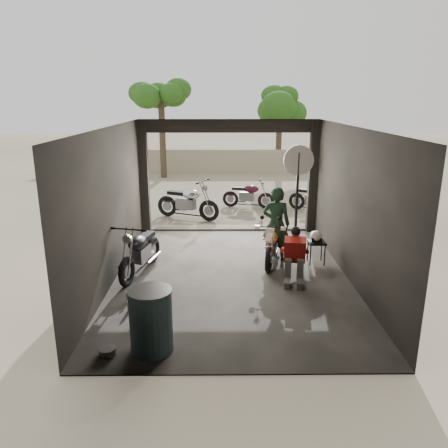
{
  "coord_description": "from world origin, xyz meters",
  "views": [
    {
      "loc": [
        -0.25,
        -8.79,
        3.74
      ],
      "look_at": [
        -0.16,
        0.6,
        1.03
      ],
      "focal_mm": 35.0,
      "sensor_mm": 36.0,
      "label": 1
    }
  ],
  "objects_px": {
    "stool": "(317,245)",
    "helmet": "(316,236)",
    "left_bike": "(140,248)",
    "outside_bike_b": "(248,193)",
    "main_bike": "(272,242)",
    "outside_bike_a": "(187,199)",
    "rider": "(276,224)",
    "outside_bike_c": "(315,196)",
    "sign_post": "(298,174)",
    "mechanic": "(295,258)",
    "oil_drum": "(151,321)"
  },
  "relations": [
    {
      "from": "main_bike",
      "to": "oil_drum",
      "type": "bearing_deg",
      "value": -108.13
    },
    {
      "from": "outside_bike_b",
      "to": "sign_post",
      "type": "height_order",
      "value": "sign_post"
    },
    {
      "from": "sign_post",
      "to": "mechanic",
      "type": "bearing_deg",
      "value": -106.4
    },
    {
      "from": "outside_bike_b",
      "to": "helmet",
      "type": "height_order",
      "value": "outside_bike_b"
    },
    {
      "from": "helmet",
      "to": "outside_bike_b",
      "type": "bearing_deg",
      "value": 101.34
    },
    {
      "from": "left_bike",
      "to": "outside_bike_a",
      "type": "relative_size",
      "value": 0.93
    },
    {
      "from": "main_bike",
      "to": "sign_post",
      "type": "height_order",
      "value": "sign_post"
    },
    {
      "from": "main_bike",
      "to": "helmet",
      "type": "bearing_deg",
      "value": 8.45
    },
    {
      "from": "left_bike",
      "to": "helmet",
      "type": "height_order",
      "value": "left_bike"
    },
    {
      "from": "outside_bike_b",
      "to": "left_bike",
      "type": "bearing_deg",
      "value": 169.48
    },
    {
      "from": "outside_bike_b",
      "to": "oil_drum",
      "type": "distance_m",
      "value": 9.35
    },
    {
      "from": "rider",
      "to": "stool",
      "type": "height_order",
      "value": "rider"
    },
    {
      "from": "outside_bike_b",
      "to": "helmet",
      "type": "bearing_deg",
      "value": -153.43
    },
    {
      "from": "helmet",
      "to": "outside_bike_a",
      "type": "bearing_deg",
      "value": 127.71
    },
    {
      "from": "rider",
      "to": "helmet",
      "type": "relative_size",
      "value": 6.0
    },
    {
      "from": "rider",
      "to": "stool",
      "type": "distance_m",
      "value": 1.05
    },
    {
      "from": "stool",
      "to": "outside_bike_b",
      "type": "bearing_deg",
      "value": 102.91
    },
    {
      "from": "left_bike",
      "to": "helmet",
      "type": "bearing_deg",
      "value": 21.6
    },
    {
      "from": "left_bike",
      "to": "outside_bike_a",
      "type": "bearing_deg",
      "value": 94.91
    },
    {
      "from": "outside_bike_b",
      "to": "mechanic",
      "type": "height_order",
      "value": "mechanic"
    },
    {
      "from": "outside_bike_c",
      "to": "rider",
      "type": "xyz_separation_m",
      "value": [
        -1.9,
        -4.59,
        0.34
      ]
    },
    {
      "from": "outside_bike_b",
      "to": "outside_bike_c",
      "type": "bearing_deg",
      "value": -91.2
    },
    {
      "from": "outside_bike_b",
      "to": "rider",
      "type": "relative_size",
      "value": 0.9
    },
    {
      "from": "outside_bike_b",
      "to": "rider",
      "type": "distance_m",
      "value": 5.22
    },
    {
      "from": "oil_drum",
      "to": "sign_post",
      "type": "bearing_deg",
      "value": 62.09
    },
    {
      "from": "outside_bike_c",
      "to": "stool",
      "type": "xyz_separation_m",
      "value": [
        -0.98,
        -4.86,
        -0.09
      ]
    },
    {
      "from": "left_bike",
      "to": "outside_bike_b",
      "type": "xyz_separation_m",
      "value": [
        2.75,
        6.03,
        -0.06
      ]
    },
    {
      "from": "rider",
      "to": "outside_bike_b",
      "type": "bearing_deg",
      "value": -73.9
    },
    {
      "from": "outside_bike_b",
      "to": "outside_bike_c",
      "type": "distance_m",
      "value": 2.31
    },
    {
      "from": "rider",
      "to": "mechanic",
      "type": "distance_m",
      "value": 1.46
    },
    {
      "from": "left_bike",
      "to": "outside_bike_a",
      "type": "distance_m",
      "value": 4.63
    },
    {
      "from": "stool",
      "to": "helmet",
      "type": "xyz_separation_m",
      "value": [
        -0.03,
        -0.01,
        0.21
      ]
    },
    {
      "from": "sign_post",
      "to": "rider",
      "type": "bearing_deg",
      "value": -117.93
    },
    {
      "from": "main_bike",
      "to": "outside_bike_a",
      "type": "distance_m",
      "value": 4.55
    },
    {
      "from": "main_bike",
      "to": "left_bike",
      "type": "height_order",
      "value": "left_bike"
    },
    {
      "from": "outside_bike_a",
      "to": "oil_drum",
      "type": "xyz_separation_m",
      "value": [
        -0.0,
        -7.68,
        -0.14
      ]
    },
    {
      "from": "left_bike",
      "to": "helmet",
      "type": "relative_size",
      "value": 5.97
    },
    {
      "from": "main_bike",
      "to": "outside_bike_c",
      "type": "xyz_separation_m",
      "value": [
        2.01,
        4.79,
        0.03
      ]
    },
    {
      "from": "helmet",
      "to": "oil_drum",
      "type": "height_order",
      "value": "oil_drum"
    },
    {
      "from": "mechanic",
      "to": "oil_drum",
      "type": "relative_size",
      "value": 1.14
    },
    {
      "from": "outside_bike_a",
      "to": "oil_drum",
      "type": "distance_m",
      "value": 7.68
    },
    {
      "from": "helmet",
      "to": "stool",
      "type": "bearing_deg",
      "value": 23.64
    },
    {
      "from": "main_bike",
      "to": "outside_bike_c",
      "type": "bearing_deg",
      "value": 80.3
    },
    {
      "from": "main_bike",
      "to": "outside_bike_a",
      "type": "xyz_separation_m",
      "value": [
        -2.25,
        3.95,
        0.13
      ]
    },
    {
      "from": "helmet",
      "to": "sign_post",
      "type": "xyz_separation_m",
      "value": [
        -0.04,
        2.43,
        1.03
      ]
    },
    {
      "from": "outside_bike_a",
      "to": "oil_drum",
      "type": "height_order",
      "value": "outside_bike_a"
    },
    {
      "from": "main_bike",
      "to": "outside_bike_c",
      "type": "height_order",
      "value": "outside_bike_c"
    },
    {
      "from": "left_bike",
      "to": "outside_bike_b",
      "type": "distance_m",
      "value": 6.62
    },
    {
      "from": "helmet",
      "to": "oil_drum",
      "type": "bearing_deg",
      "value": -133.03
    },
    {
      "from": "stool",
      "to": "main_bike",
      "type": "bearing_deg",
      "value": 176.27
    }
  ]
}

